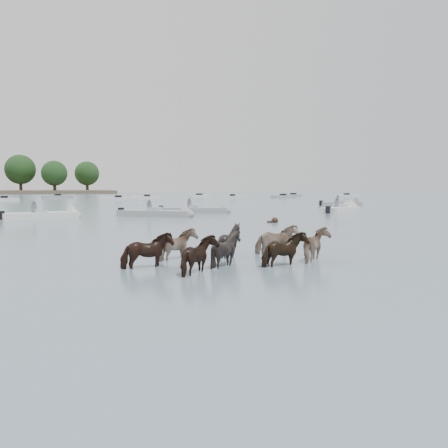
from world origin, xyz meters
name	(u,v)px	position (x,y,z in m)	size (l,w,h in m)	color
ground	(199,279)	(0.00, 0.00, 0.00)	(400.00, 400.00, 0.00)	#4C5F6E
pony_herd	(235,249)	(1.70, 2.12, 0.41)	(6.74, 3.94, 1.28)	black
swimming_pony	(274,221)	(9.24, 15.84, 0.10)	(0.72, 0.44, 0.44)	black
motorboat_a	(52,215)	(-4.47, 24.10, 0.23)	(5.66, 2.95, 1.92)	silver
motorboat_b	(164,214)	(3.62, 23.62, 0.22)	(6.00, 4.71, 1.92)	gray
motorboat_c	(203,210)	(7.72, 27.28, 0.22)	(6.37, 3.54, 1.92)	gray
motorboat_d	(344,209)	(20.33, 25.06, 0.22)	(5.60, 4.59, 1.92)	silver
motorboat_e	(347,204)	(27.96, 36.27, 0.23)	(5.55, 2.50, 1.92)	gray
distant_flotilla	(101,198)	(1.76, 75.20, 0.26)	(106.88, 27.20, 0.93)	silver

